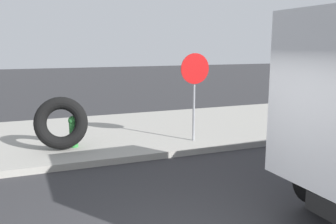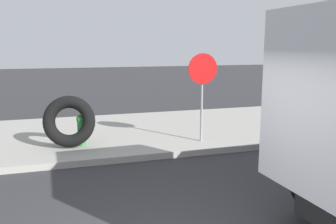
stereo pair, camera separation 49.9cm
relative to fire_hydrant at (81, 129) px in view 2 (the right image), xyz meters
name	(u,v)px [view 2 (the right image)]	position (x,y,z in m)	size (l,w,h in m)	color
sidewalk_curb	(100,134)	(0.59, 1.27, -0.48)	(36.00, 5.00, 0.15)	#99968E
fire_hydrant	(81,129)	(0.00, 0.00, 0.00)	(0.23, 0.51, 0.76)	#2D8438
loose_tire	(69,121)	(-0.28, -0.09, 0.22)	(1.22, 1.22, 0.29)	black
stop_sign	(202,81)	(2.93, -0.53, 1.13)	(0.76, 0.08, 2.22)	gray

